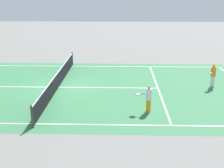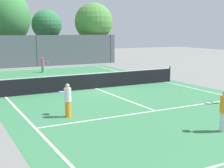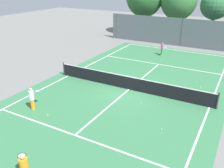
{
  "view_description": "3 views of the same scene",
  "coord_description": "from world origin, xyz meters",
  "views": [
    {
      "loc": [
        -18.33,
        -4.0,
        6.11
      ],
      "look_at": [
        -1.17,
        -3.5,
        0.63
      ],
      "focal_mm": 48.3,
      "sensor_mm": 36.0,
      "label": 1
    },
    {
      "loc": [
        -8.27,
        -17.66,
        3.6
      ],
      "look_at": [
        0.07,
        -2.08,
        0.6
      ],
      "focal_mm": 50.06,
      "sensor_mm": 36.0,
      "label": 2
    },
    {
      "loc": [
        6.69,
        -14.55,
        7.33
      ],
      "look_at": [
        -0.75,
        -1.15,
        0.7
      ],
      "focal_mm": 39.24,
      "sensor_mm": 36.0,
      "label": 3
    }
  ],
  "objects": [
    {
      "name": "tree_1",
      "position": [
        -1.83,
        18.33,
        5.07
      ],
      "size": [
        4.74,
        4.57,
        7.93
      ],
      "color": "brown",
      "rests_on": "ground_plane"
    },
    {
      "name": "tennis_ball_0",
      "position": [
        4.41,
        2.89,
        0.03
      ],
      "size": [
        0.07,
        0.07,
        0.07
      ],
      "primitive_type": "sphere",
      "color": "#CCE533",
      "rests_on": "ground_plane"
    },
    {
      "name": "tennis_ball_8",
      "position": [
        1.59,
        5.33,
        0.03
      ],
      "size": [
        0.07,
        0.07,
        0.07
      ],
      "primitive_type": "sphere",
      "color": "#CCE533",
      "rests_on": "ground_plane"
    },
    {
      "name": "tree_2",
      "position": [
        7.33,
        16.02,
        4.64
      ],
      "size": [
        4.44,
        4.44,
        6.88
      ],
      "color": "brown",
      "rests_on": "ground_plane"
    },
    {
      "name": "tennis_ball_4",
      "position": [
        1.64,
        -1.67,
        0.03
      ],
      "size": [
        0.07,
        0.07,
        0.07
      ],
      "primitive_type": "sphere",
      "color": "#CCE533",
      "rests_on": "ground_plane"
    },
    {
      "name": "tennis_ball_2",
      "position": [
        -2.57,
        -5.59,
        0.03
      ],
      "size": [
        0.07,
        0.07,
        0.07
      ],
      "primitive_type": "sphere",
      "color": "#CCE533",
      "rests_on": "ground_plane"
    },
    {
      "name": "court_surface",
      "position": [
        0.0,
        0.0,
        0.0
      ],
      "size": [
        13.0,
        25.0,
        0.01
      ],
      "color": "#387A4C",
      "rests_on": "ground_plane"
    },
    {
      "name": "tennis_ball_3",
      "position": [
        3.69,
        -3.8,
        0.03
      ],
      "size": [
        0.07,
        0.07,
        0.07
      ],
      "primitive_type": "sphere",
      "color": "#CCE533",
      "rests_on": "ground_plane"
    },
    {
      "name": "tennis_ball_7",
      "position": [
        3.98,
        3.72,
        0.03
      ],
      "size": [
        0.07,
        0.07,
        0.07
      ],
      "primitive_type": "sphere",
      "color": "#CCE533",
      "rests_on": "ground_plane"
    },
    {
      "name": "player_1",
      "position": [
        0.43,
        -9.94,
        0.78
      ],
      "size": [
        0.85,
        0.71,
        1.51
      ],
      "color": "silver",
      "rests_on": "ground_plane"
    },
    {
      "name": "player_0",
      "position": [
        -0.71,
        9.41,
        0.69
      ],
      "size": [
        0.75,
        0.76,
        1.33
      ],
      "color": "#3FA559",
      "rests_on": "ground_plane"
    },
    {
      "name": "perimeter_fence",
      "position": [
        0.0,
        14.0,
        1.6
      ],
      "size": [
        18.0,
        0.12,
        3.2
      ],
      "color": "#515B60",
      "rests_on": "ground_plane"
    },
    {
      "name": "ground_plane",
      "position": [
        0.0,
        0.0,
        0.0
      ],
      "size": [
        80.0,
        80.0,
        0.0
      ],
      "primitive_type": "plane",
      "color": "slate"
    },
    {
      "name": "tree_0",
      "position": [
        2.56,
        18.78,
        4.32
      ],
      "size": [
        3.52,
        3.52,
        6.12
      ],
      "color": "brown",
      "rests_on": "ground_plane"
    },
    {
      "name": "player_2",
      "position": [
        -3.86,
        -5.43,
        0.74
      ],
      "size": [
        0.38,
        0.88,
        1.43
      ],
      "color": "orange",
      "rests_on": "ground_plane"
    },
    {
      "name": "tennis_net",
      "position": [
        0.0,
        0.0,
        0.51
      ],
      "size": [
        11.9,
        0.1,
        1.1
      ],
      "color": "#333833",
      "rests_on": "ground_plane"
    },
    {
      "name": "tennis_ball_5",
      "position": [
        -5.29,
        2.3,
        0.03
      ],
      "size": [
        0.07,
        0.07,
        0.07
      ],
      "primitive_type": "sphere",
      "color": "#CCE533",
      "rests_on": "ground_plane"
    }
  ]
}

